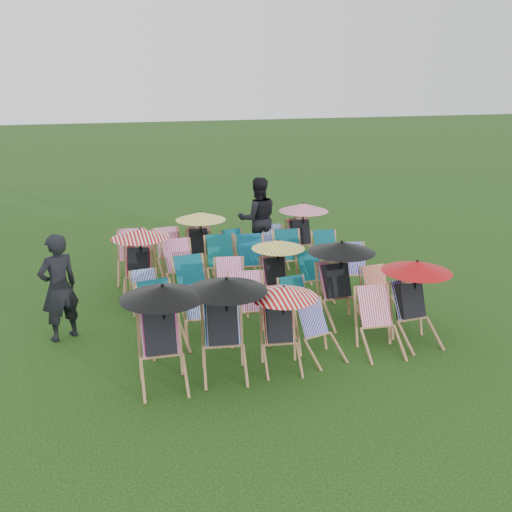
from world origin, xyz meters
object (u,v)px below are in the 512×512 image
object	(u,v)px
deckchair_0	(162,334)
person_left	(59,287)
deckchair_5	(415,300)
deckchair_29	(303,232)
person_rear	(258,219)

from	to	relation	value
deckchair_0	person_left	xyz separation A→B (m)	(-1.34, 1.94, 0.15)
deckchair_5	deckchair_29	xyz separation A→B (m)	(-0.06, 4.51, 0.02)
deckchair_0	deckchair_5	xyz separation A→B (m)	(4.08, 0.07, -0.04)
person_rear	person_left	bearing A→B (deg)	40.82
deckchair_0	deckchair_29	xyz separation A→B (m)	(4.02, 4.57, -0.03)
deckchair_5	deckchair_29	world-z (taller)	deckchair_29
deckchair_0	person_rear	world-z (taller)	person_rear
deckchair_29	person_left	size ratio (longest dim) A/B	0.76
deckchair_29	person_left	bearing A→B (deg)	-152.49
deckchair_29	deckchair_5	bearing A→B (deg)	-87.88
person_rear	deckchair_0	bearing A→B (deg)	64.21
deckchair_0	person_rear	distance (m)	5.94
deckchair_5	person_left	bearing A→B (deg)	160.32
deckchair_0	deckchair_29	bearing A→B (deg)	52.38
deckchair_29	person_rear	world-z (taller)	person_rear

